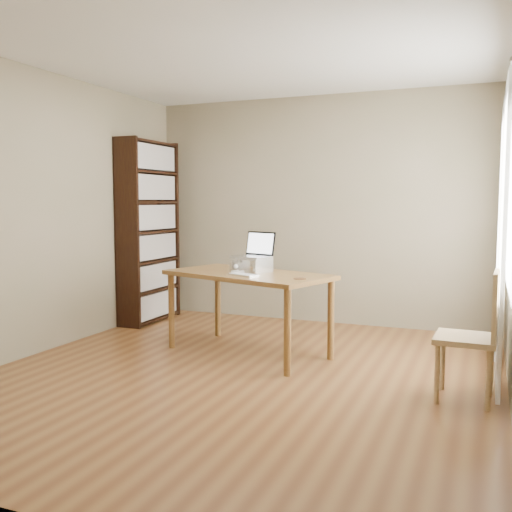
{
  "coord_description": "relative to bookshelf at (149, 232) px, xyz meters",
  "views": [
    {
      "loc": [
        1.82,
        -4.11,
        1.39
      ],
      "look_at": [
        -0.11,
        0.62,
        0.91
      ],
      "focal_mm": 40.0,
      "sensor_mm": 36.0,
      "label": 1
    }
  ],
  "objects": [
    {
      "name": "laptop_stand",
      "position": [
        1.64,
        -0.83,
        -0.22
      ],
      "size": [
        0.32,
        0.25,
        0.13
      ],
      "rotation": [
        0.0,
        0.0,
        -0.32
      ],
      "color": "silver",
      "rests_on": "desk"
    },
    {
      "name": "chair",
      "position": [
        3.61,
        -1.48,
        -0.55
      ],
      "size": [
        0.43,
        0.43,
        0.92
      ],
      "rotation": [
        0.0,
        0.0,
        -0.04
      ],
      "color": "tan",
      "rests_on": "ground"
    },
    {
      "name": "room",
      "position": [
        1.86,
        -1.54,
        0.25
      ],
      "size": [
        4.04,
        4.54,
        2.64
      ],
      "color": "#5A3317",
      "rests_on": "ground"
    },
    {
      "name": "desk",
      "position": [
        1.64,
        -0.91,
        -0.39
      ],
      "size": [
        1.67,
        1.19,
        0.75
      ],
      "rotation": [
        0.0,
        0.0,
        -0.32
      ],
      "color": "brown",
      "rests_on": "ground"
    },
    {
      "name": "keyboard",
      "position": [
        1.68,
        -1.13,
        -0.29
      ],
      "size": [
        0.31,
        0.22,
        0.02
      ],
      "rotation": [
        0.0,
        0.0,
        -0.39
      ],
      "color": "silver",
      "rests_on": "desk"
    },
    {
      "name": "coaster",
      "position": [
        2.21,
        -1.15,
        -0.3
      ],
      "size": [
        0.11,
        0.11,
        0.01
      ],
      "primitive_type": "cylinder",
      "color": "brown",
      "rests_on": "desk"
    },
    {
      "name": "bookshelf",
      "position": [
        0.0,
        0.0,
        0.0
      ],
      "size": [
        0.3,
        0.9,
        2.1
      ],
      "color": "black",
      "rests_on": "ground"
    },
    {
      "name": "curtains",
      "position": [
        3.75,
        -0.75,
        0.12
      ],
      "size": [
        0.03,
        1.9,
        2.25
      ],
      "color": "white",
      "rests_on": "ground"
    },
    {
      "name": "laptop",
      "position": [
        1.64,
        -0.77,
        -0.11
      ],
      "size": [
        0.39,
        0.37,
        0.23
      ],
      "rotation": [
        0.0,
        0.0,
        -0.32
      ],
      "color": "silver",
      "rests_on": "laptop_stand"
    },
    {
      "name": "cat",
      "position": [
        1.61,
        -0.8,
        -0.24
      ],
      "size": [
        0.23,
        0.47,
        0.14
      ],
      "rotation": [
        0.0,
        0.0,
        -0.29
      ],
      "color": "#423D34",
      "rests_on": "desk"
    }
  ]
}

